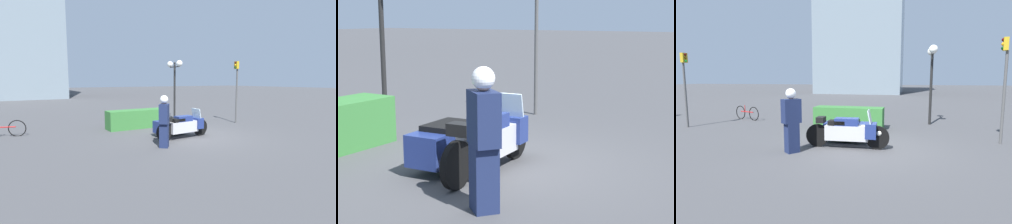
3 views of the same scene
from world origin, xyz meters
TOP-DOWN VIEW (x-y plane):
  - ground_plane at (0.00, 0.00)m, footprint 160.00×160.00m
  - police_motorcycle at (-0.50, 0.27)m, footprint 2.55×1.27m
  - officer_rider at (-1.91, -0.97)m, footprint 0.55×0.58m
  - twin_lamp_post at (2.22, 4.79)m, footprint 0.37×1.41m
  - traffic_light_near at (4.16, 1.58)m, footprint 0.22×0.28m

SIDE VIEW (x-z plane):
  - ground_plane at x=0.00m, z-range 0.00..0.00m
  - police_motorcycle at x=-0.50m, z-range -0.11..1.06m
  - officer_rider at x=-1.91m, z-range 0.05..1.88m
  - traffic_light_near at x=4.16m, z-range 0.53..3.89m
  - twin_lamp_post at x=2.22m, z-range 1.05..4.56m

